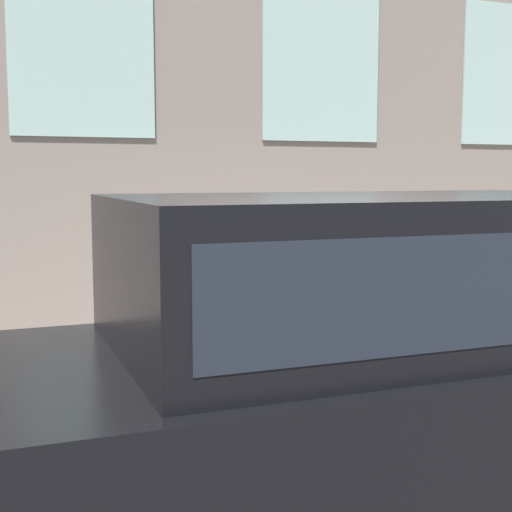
{
  "coord_description": "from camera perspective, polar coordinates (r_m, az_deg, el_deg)",
  "views": [
    {
      "loc": [
        -4.66,
        2.44,
        1.9
      ],
      "look_at": [
        0.78,
        0.34,
        1.24
      ],
      "focal_mm": 50.0,
      "sensor_mm": 36.0,
      "label": 1
    }
  ],
  "objects": [
    {
      "name": "parked_truck_black_near",
      "position": [
        3.84,
        9.61,
        -6.8
      ],
      "size": [
        1.84,
        4.56,
        1.8
      ],
      "color": "black",
      "rests_on": "ground_plane"
    },
    {
      "name": "fire_hydrant",
      "position": [
        5.84,
        3.67,
        -7.13
      ],
      "size": [
        0.36,
        0.47,
        0.76
      ],
      "color": "red",
      "rests_on": "sidewalk"
    },
    {
      "name": "person",
      "position": [
        6.06,
        -3.51,
        -1.86
      ],
      "size": [
        0.36,
        0.24,
        1.47
      ],
      "rotation": [
        0.0,
        0.0,
        2.85
      ],
      "color": "navy",
      "rests_on": "sidewalk"
    },
    {
      "name": "sidewalk",
      "position": [
        6.92,
        0.32,
        -8.85
      ],
      "size": [
        3.12,
        60.0,
        0.13
      ],
      "color": "gray",
      "rests_on": "ground_plane"
    },
    {
      "name": "ground_plane",
      "position": [
        5.59,
        6.32,
        -13.42
      ],
      "size": [
        80.0,
        80.0,
        0.0
      ],
      "primitive_type": "plane",
      "color": "#514F4C"
    }
  ]
}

